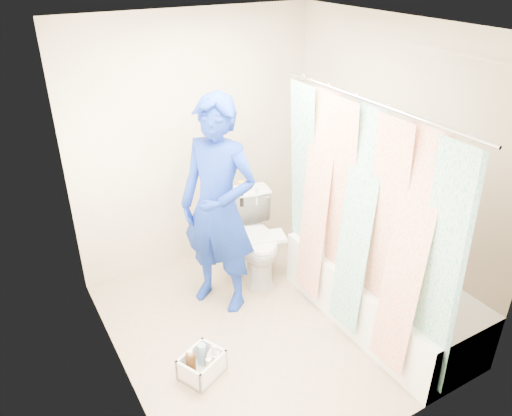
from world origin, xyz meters
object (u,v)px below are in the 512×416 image
plumber (218,208)px  bathtub (380,294)px  cleaning_caddy (203,365)px  toilet (256,238)px

plumber → bathtub: bearing=14.9°
bathtub → cleaning_caddy: (-1.55, 0.19, -0.18)m
toilet → cleaning_caddy: 1.40m
bathtub → cleaning_caddy: 1.57m
toilet → cleaning_caddy: (-1.00, -0.94, -0.31)m
bathtub → plumber: size_ratio=0.93×
plumber → cleaning_caddy: 1.24m
bathtub → toilet: size_ratio=2.23×
bathtub → cleaning_caddy: size_ratio=4.58×
cleaning_caddy → bathtub: bearing=-31.9°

